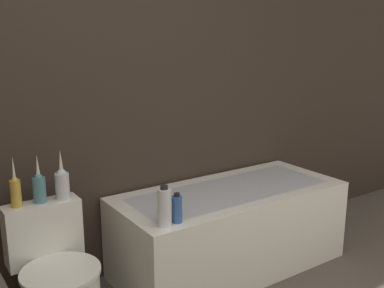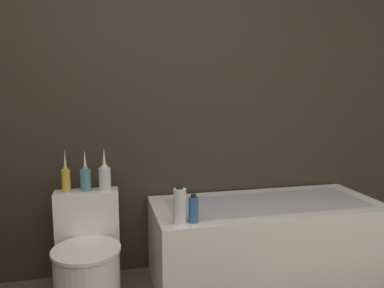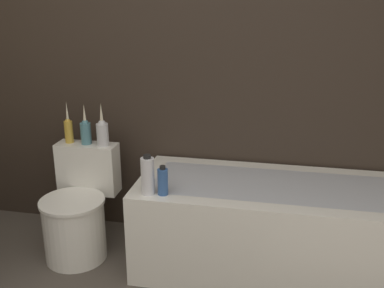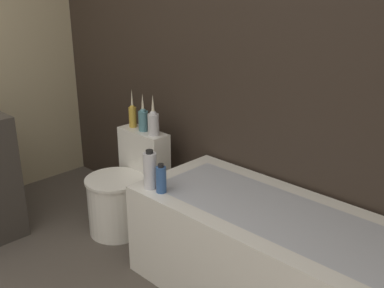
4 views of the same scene
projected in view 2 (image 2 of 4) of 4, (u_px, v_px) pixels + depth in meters
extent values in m
cube|color=#332821|center=(153.00, 96.00, 2.71)|extent=(6.40, 0.06, 2.60)
cube|color=white|center=(266.00, 241.00, 2.64)|extent=(1.59, 0.70, 0.57)
cube|color=#B7BCC6|center=(267.00, 204.00, 2.60)|extent=(1.39, 0.50, 0.01)
cylinder|color=white|center=(88.00, 282.00, 2.26)|extent=(0.39, 0.39, 0.39)
cylinder|color=white|center=(86.00, 250.00, 2.23)|extent=(0.41, 0.41, 0.02)
cube|color=white|center=(87.00, 216.00, 2.47)|extent=(0.41, 0.15, 0.34)
cylinder|color=gold|center=(66.00, 181.00, 2.42)|extent=(0.06, 0.06, 0.15)
sphere|color=gold|center=(65.00, 169.00, 2.40)|extent=(0.04, 0.04, 0.04)
cone|color=beige|center=(65.00, 159.00, 2.39)|extent=(0.02, 0.02, 0.13)
cylinder|color=teal|center=(86.00, 180.00, 2.44)|extent=(0.07, 0.07, 0.14)
sphere|color=teal|center=(85.00, 169.00, 2.43)|extent=(0.05, 0.05, 0.05)
cone|color=beige|center=(85.00, 160.00, 2.42)|extent=(0.02, 0.02, 0.13)
cylinder|color=silver|center=(105.00, 179.00, 2.45)|extent=(0.08, 0.08, 0.15)
sphere|color=silver|center=(104.00, 168.00, 2.44)|extent=(0.05, 0.05, 0.05)
cone|color=beige|center=(104.00, 158.00, 2.43)|extent=(0.03, 0.03, 0.13)
cylinder|color=silver|center=(180.00, 206.00, 2.18)|extent=(0.08, 0.08, 0.21)
cylinder|color=black|center=(180.00, 187.00, 2.16)|extent=(0.04, 0.04, 0.02)
cylinder|color=#335999|center=(194.00, 210.00, 2.21)|extent=(0.06, 0.06, 0.15)
cylinder|color=black|center=(194.00, 196.00, 2.20)|extent=(0.03, 0.03, 0.02)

